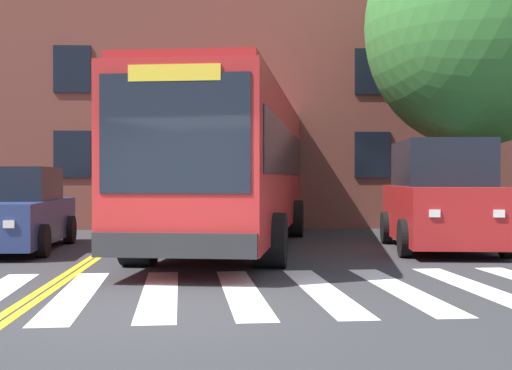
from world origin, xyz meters
name	(u,v)px	position (x,y,z in m)	size (l,w,h in m)	color
ground_plane	(148,311)	(0.00, 0.00, 0.00)	(120.00, 120.00, 0.00)	#303033
crosswalk	(201,292)	(0.60, 1.33, 0.00)	(13.01, 4.84, 0.01)	white
lane_line_yellow_inner	(142,225)	(-1.64, 15.33, 0.00)	(0.12, 36.00, 0.01)	gold
lane_line_yellow_outer	(146,225)	(-1.48, 15.33, 0.00)	(0.12, 36.00, 0.01)	gold
city_bus	(234,163)	(1.22, 7.80, 1.91)	(4.45, 12.41, 3.47)	#B22323
car_navy_near_lane	(12,212)	(-3.59, 7.22, 0.82)	(2.25, 4.86, 1.80)	navy
car_red_far_lane	(441,199)	(5.67, 6.72, 1.12)	(2.61, 4.90, 2.37)	#AD1E1E
car_white_behind_bus	(253,199)	(2.11, 16.47, 0.82)	(2.24, 4.08, 1.78)	white
street_tree_curbside_large	(474,26)	(7.25, 9.07, 5.37)	(7.05, 7.27, 8.45)	brown
building_facade	(223,93)	(1.07, 16.66, 4.53)	(33.90, 7.35, 9.05)	brown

